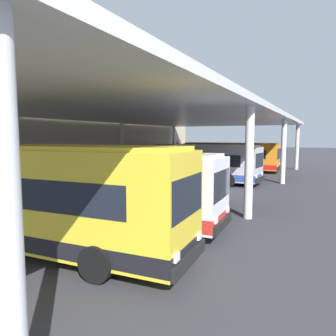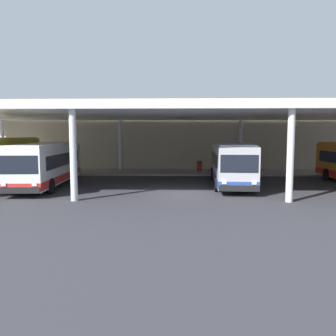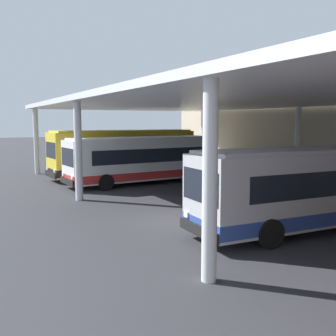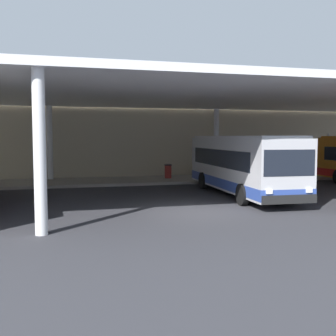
% 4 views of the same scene
% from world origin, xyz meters
% --- Properties ---
extents(ground_plane, '(200.00, 200.00, 0.00)m').
position_xyz_m(ground_plane, '(0.00, 0.00, 0.00)').
color(ground_plane, '#333338').
extents(platform_kerb, '(42.00, 4.50, 0.18)m').
position_xyz_m(platform_kerb, '(0.00, 11.75, 0.09)').
color(platform_kerb, gray).
rests_on(platform_kerb, ground).
extents(station_building_facade, '(48.00, 1.60, 7.50)m').
position_xyz_m(station_building_facade, '(0.00, 15.00, 3.75)').
color(station_building_facade, '#C1B293').
rests_on(station_building_facade, ground).
extents(canopy_shelter, '(40.00, 17.00, 5.55)m').
position_xyz_m(canopy_shelter, '(0.00, 5.50, 5.31)').
color(canopy_shelter, silver).
rests_on(canopy_shelter, ground).
extents(bus_second_bay, '(3.14, 10.66, 3.17)m').
position_xyz_m(bus_second_bay, '(-9.81, 2.93, 1.66)').
color(bus_second_bay, white).
rests_on(bus_second_bay, ground).
extents(bus_middle_bay, '(3.08, 10.64, 3.17)m').
position_xyz_m(bus_middle_bay, '(3.83, 4.08, 1.66)').
color(bus_middle_bay, '#B7B7BC').
rests_on(bus_middle_bay, ground).
extents(bench_waiting, '(1.80, 0.45, 0.92)m').
position_xyz_m(bench_waiting, '(5.30, 11.82, 0.66)').
color(bench_waiting, '#383D47').
rests_on(bench_waiting, platform_kerb).
extents(trash_bin, '(0.52, 0.52, 0.98)m').
position_xyz_m(trash_bin, '(1.93, 12.02, 0.68)').
color(trash_bin, maroon).
rests_on(trash_bin, platform_kerb).
extents(banner_sign, '(0.70, 0.12, 3.20)m').
position_xyz_m(banner_sign, '(14.30, 10.94, 1.98)').
color(banner_sign, '#B2B2B7').
rests_on(banner_sign, platform_kerb).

